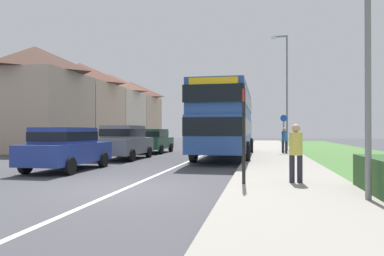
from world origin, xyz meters
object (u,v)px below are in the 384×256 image
double_decker_bus (226,119)px  parked_car_dark_green (153,140)px  bus_stop_sign (244,129)px  street_lamp_mid (286,86)px  pedestrian_at_stop (296,150)px  pedestrian_walking_away (285,139)px  cycle_route_sign (284,131)px  parked_car_grey (124,141)px  parked_car_blue (67,147)px

double_decker_bus → parked_car_dark_green: (-5.17, 3.24, -1.27)m
bus_stop_sign → street_lamp_mid: street_lamp_mid is taller
double_decker_bus → pedestrian_at_stop: bearing=-73.5°
parked_car_dark_green → bus_stop_sign: (6.62, -13.15, 0.66)m
parked_car_dark_green → street_lamp_mid: (8.75, 2.82, 3.74)m
pedestrian_walking_away → bus_stop_sign: (-1.86, -12.94, 0.56)m
double_decker_bus → cycle_route_sign: 5.74m
parked_car_grey → cycle_route_sign: (8.43, 6.57, 0.47)m
pedestrian_at_stop → bus_stop_sign: (-1.34, -0.46, 0.56)m
parked_car_blue → pedestrian_walking_away: 13.31m
cycle_route_sign → double_decker_bus: bearing=-126.1°
parked_car_grey → pedestrian_at_stop: size_ratio=2.50×
parked_car_grey → double_decker_bus: bearing=21.3°
double_decker_bus → bus_stop_sign: double_decker_bus is taller
parked_car_blue → double_decker_bus: bearing=53.9°
double_decker_bus → parked_car_dark_green: size_ratio=2.63×
double_decker_bus → parked_car_dark_green: double_decker_bus is taller
pedestrian_walking_away → street_lamp_mid: street_lamp_mid is taller
parked_car_dark_green → pedestrian_walking_away: 8.48m
parked_car_dark_green → pedestrian_at_stop: size_ratio=2.36×
pedestrian_walking_away → cycle_route_sign: 1.63m
parked_car_dark_green → pedestrian_walking_away: bearing=-1.4°
pedestrian_walking_away → street_lamp_mid: (0.27, 3.03, 3.64)m
parked_car_blue → pedestrian_walking_away: (8.54, 10.21, 0.09)m
pedestrian_at_stop → street_lamp_mid: size_ratio=0.21×
parked_car_blue → bus_stop_sign: bus_stop_sign is taller
double_decker_bus → pedestrian_at_stop: double_decker_bus is taller
parked_car_blue → cycle_route_sign: size_ratio=1.62×
parked_car_blue → pedestrian_at_stop: 8.35m
parked_car_grey → pedestrian_at_stop: parked_car_grey is taller
double_decker_bus → bus_stop_sign: 10.03m
double_decker_bus → street_lamp_mid: street_lamp_mid is taller
parked_car_grey → parked_car_dark_green: 5.22m
pedestrian_walking_away → cycle_route_sign: (0.05, 1.57, 0.45)m
parked_car_grey → pedestrian_walking_away: 9.76m
parked_car_blue → parked_car_grey: parked_car_grey is taller
bus_stop_sign → cycle_route_sign: (1.91, 14.51, -0.11)m
double_decker_bus → cycle_route_sign: bearing=53.9°
pedestrian_at_stop → bus_stop_sign: bus_stop_sign is taller
parked_car_dark_green → parked_car_blue: bearing=-90.3°
parked_car_blue → cycle_route_sign: cycle_route_sign is taller
double_decker_bus → cycle_route_sign: size_ratio=4.12×
pedestrian_walking_away → cycle_route_sign: size_ratio=0.66×
pedestrian_walking_away → bus_stop_sign: bus_stop_sign is taller
street_lamp_mid → pedestrian_walking_away: bearing=-95.1°
parked_car_blue → street_lamp_mid: size_ratio=0.50×
parked_car_blue → street_lamp_mid: (8.81, 13.24, 3.73)m
parked_car_dark_green → parked_car_grey: bearing=-88.8°
parked_car_grey → parked_car_dark_green: (-0.11, 5.21, -0.08)m
parked_car_dark_green → pedestrian_walking_away: pedestrian_walking_away is taller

